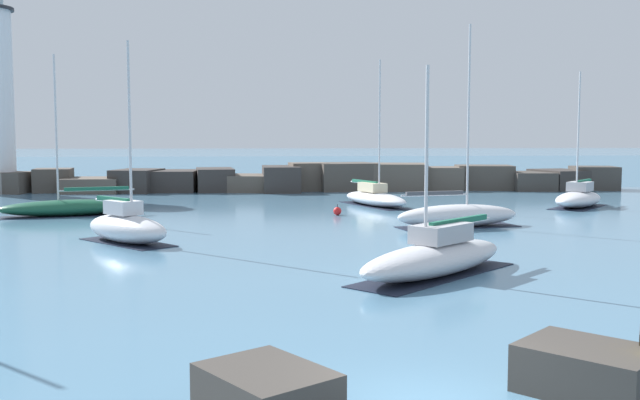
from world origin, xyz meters
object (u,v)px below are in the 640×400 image
object	(u,v)px
sailboat_moored_0	(458,215)
sailboat_moored_1	(435,257)
sailboat_moored_2	(70,207)
sailboat_moored_6	(578,198)
sailboat_moored_7	(127,227)
sailboat_moored_5	(375,197)
mooring_buoy_far_side	(337,211)

from	to	relation	value
sailboat_moored_0	sailboat_moored_1	size ratio (longest dim) A/B	1.47
sailboat_moored_2	sailboat_moored_6	xyz separation A→B (m)	(33.80, 2.50, 0.12)
sailboat_moored_0	sailboat_moored_2	world-z (taller)	sailboat_moored_0
sailboat_moored_2	sailboat_moored_7	size ratio (longest dim) A/B	1.08
sailboat_moored_0	sailboat_moored_7	bearing A→B (deg)	-165.54
sailboat_moored_7	sailboat_moored_6	bearing A→B (deg)	26.95
sailboat_moored_6	sailboat_moored_7	xyz separation A→B (m)	(-28.19, -14.33, 0.09)
sailboat_moored_5	mooring_buoy_far_side	xyz separation A→B (m)	(-3.32, -5.94, -0.34)
sailboat_moored_6	mooring_buoy_far_side	size ratio (longest dim) A/B	13.10
sailboat_moored_1	mooring_buoy_far_side	size ratio (longest dim) A/B	10.41
sailboat_moored_6	sailboat_moored_5	bearing A→B (deg)	170.43
sailboat_moored_5	sailboat_moored_7	world-z (taller)	sailboat_moored_5
sailboat_moored_0	sailboat_moored_2	size ratio (longest dim) A/B	1.10
sailboat_moored_7	sailboat_moored_1	bearing A→B (deg)	-35.58
sailboat_moored_2	sailboat_moored_6	size ratio (longest dim) A/B	1.06
sailboat_moored_7	mooring_buoy_far_side	size ratio (longest dim) A/B	12.93
sailboat_moored_5	sailboat_moored_6	xyz separation A→B (m)	(13.92, -2.35, 0.06)
sailboat_moored_0	mooring_buoy_far_side	xyz separation A→B (m)	(-5.85, 6.40, -0.40)
sailboat_moored_0	mooring_buoy_far_side	bearing A→B (deg)	132.43
sailboat_moored_5	mooring_buoy_far_side	world-z (taller)	sailboat_moored_5
sailboat_moored_5	sailboat_moored_6	size ratio (longest dim) A/B	1.10
sailboat_moored_5	sailboat_moored_1	bearing A→B (deg)	-94.46
sailboat_moored_2	sailboat_moored_7	world-z (taller)	sailboat_moored_2
mooring_buoy_far_side	sailboat_moored_7	bearing A→B (deg)	-135.57
sailboat_moored_7	mooring_buoy_far_side	world-z (taller)	sailboat_moored_7
sailboat_moored_6	sailboat_moored_7	bearing A→B (deg)	-153.05
sailboat_moored_2	mooring_buoy_far_side	bearing A→B (deg)	-3.75
sailboat_moored_1	sailboat_moored_2	distance (m)	27.30
sailboat_moored_1	sailboat_moored_7	world-z (taller)	sailboat_moored_7
sailboat_moored_0	sailboat_moored_5	bearing A→B (deg)	101.62
sailboat_moored_2	sailboat_moored_5	world-z (taller)	sailboat_moored_5
mooring_buoy_far_side	sailboat_moored_1	bearing A→B (deg)	-86.10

